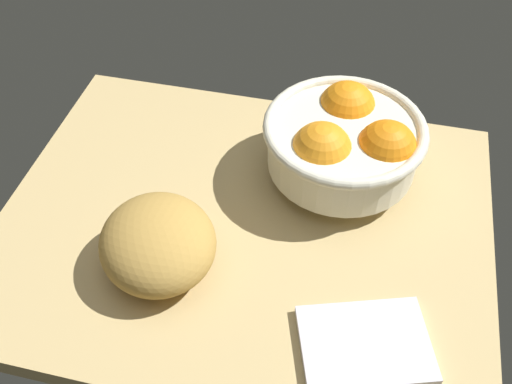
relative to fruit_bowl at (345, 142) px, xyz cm
name	(u,v)px	position (x,y,z in cm)	size (l,w,h in cm)	color
ground_plane	(244,228)	(11.85, 11.74, -8.25)	(67.16, 53.05, 3.00)	tan
fruit_bowl	(345,142)	(0.00, 0.00, 0.00)	(22.67, 22.67, 12.00)	silver
bread_loaf	(158,243)	(20.46, 21.05, -2.44)	(15.53, 14.50, 8.63)	#B3893F
napkin_folded	(365,344)	(-6.34, 26.91, -6.14)	(14.88, 10.72, 1.22)	silver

